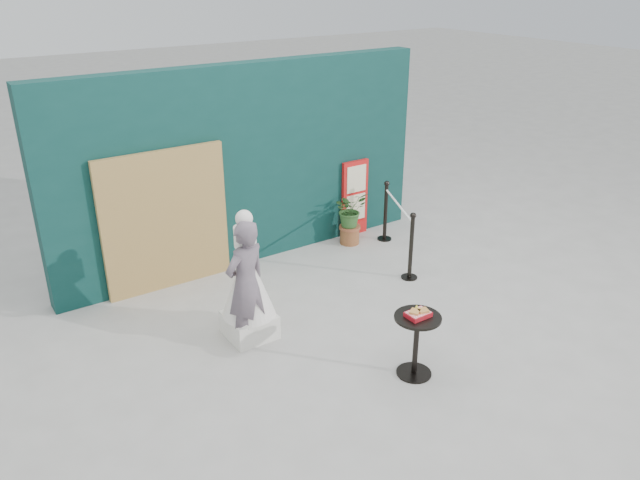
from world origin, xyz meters
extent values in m
plane|color=#ADAAA5|center=(0.00, 0.00, 0.00)|extent=(60.00, 60.00, 0.00)
cube|color=#0A312D|center=(0.00, 3.15, 1.50)|extent=(6.00, 0.30, 3.00)
cube|color=tan|center=(-1.40, 2.94, 1.00)|extent=(1.80, 0.08, 2.00)
imported|color=slate|center=(-1.19, 1.00, 0.80)|extent=(0.67, 0.52, 1.60)
cube|color=red|center=(1.90, 2.96, 0.65)|extent=(0.50, 0.06, 1.30)
cube|color=beige|center=(1.90, 2.92, 1.00)|extent=(0.38, 0.02, 0.45)
cube|color=beige|center=(1.90, 2.92, 0.50)|extent=(0.38, 0.02, 0.45)
cube|color=red|center=(1.90, 2.92, 0.15)|extent=(0.38, 0.02, 0.18)
cube|color=white|center=(-1.11, 1.12, 0.15)|extent=(0.56, 0.56, 0.31)
cone|color=white|center=(-1.11, 1.12, 0.77)|extent=(0.65, 0.65, 0.92)
cylinder|color=white|center=(-1.11, 1.12, 1.35)|extent=(0.27, 0.27, 0.25)
sphere|color=white|center=(-1.11, 1.12, 1.57)|extent=(0.20, 0.20, 0.20)
cylinder|color=black|center=(0.05, -0.63, 0.01)|extent=(0.40, 0.40, 0.02)
cylinder|color=black|center=(0.05, -0.63, 0.36)|extent=(0.06, 0.06, 0.72)
cylinder|color=black|center=(0.05, -0.63, 0.73)|extent=(0.52, 0.52, 0.03)
cube|color=#AD121D|center=(0.05, -0.63, 0.78)|extent=(0.26, 0.19, 0.05)
cube|color=red|center=(0.05, -0.63, 0.80)|extent=(0.24, 0.17, 0.00)
cube|color=#DA974F|center=(0.01, -0.62, 0.82)|extent=(0.15, 0.14, 0.02)
cube|color=#E5A854|center=(0.10, -0.65, 0.82)|extent=(0.13, 0.13, 0.02)
cone|color=yellow|center=(0.07, -0.58, 0.83)|extent=(0.06, 0.06, 0.06)
cylinder|color=brown|center=(1.60, 2.69, 0.13)|extent=(0.32, 0.32, 0.26)
cylinder|color=#955E31|center=(1.60, 2.69, 0.29)|extent=(0.35, 0.35, 0.04)
imported|color=#2C5524|center=(1.60, 2.69, 0.60)|extent=(0.52, 0.45, 0.58)
cylinder|color=black|center=(1.58, 1.18, 0.01)|extent=(0.24, 0.24, 0.02)
cylinder|color=black|center=(1.58, 1.18, 0.48)|extent=(0.06, 0.06, 0.96)
sphere|color=black|center=(1.58, 1.18, 0.99)|extent=(0.09, 0.09, 0.09)
cylinder|color=black|center=(2.18, 2.48, 0.01)|extent=(0.24, 0.24, 0.02)
cylinder|color=black|center=(2.18, 2.48, 0.48)|extent=(0.06, 0.06, 0.96)
sphere|color=black|center=(2.18, 2.48, 0.99)|extent=(0.09, 0.09, 0.09)
cylinder|color=white|center=(1.88, 1.83, 0.88)|extent=(0.63, 1.31, 0.03)
camera|label=1|loc=(-4.12, -4.86, 4.25)|focal=35.00mm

